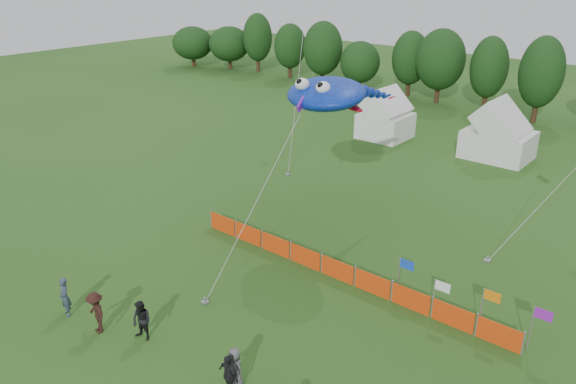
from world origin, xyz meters
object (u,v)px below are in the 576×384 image
Objects in this scene: tent_left at (386,118)px; spectator_c at (96,313)px; spectator_e at (235,368)px; stingray_kite at (330,93)px; spectator_a at (65,297)px; tent_right at (499,136)px; spectator_b at (142,321)px; spectator_d at (228,375)px; barrier_fence at (337,270)px.

spectator_c is (5.10, -31.86, -0.83)m from tent_left.
stingray_kite is at bearing 120.17° from spectator_e.
tent_left is at bearing 106.92° from spectator_a.
spectator_a is (-6.60, -32.98, -0.88)m from tent_right.
tent_right is at bearing 75.12° from spectator_b.
stingray_kite is at bearing 86.59° from spectator_a.
spectator_e is (6.74, 1.40, -0.12)m from spectator_c.
spectator_b is (4.00, 1.10, -0.02)m from spectator_a.
spectator_d is (9.01, 1.12, -0.06)m from spectator_a.
spectator_c is (2.13, 0.19, 0.03)m from spectator_a.
stingray_kite is at bearing 116.92° from spectator_d.
stingray_kite reaches higher than spectator_b.
spectator_d is (2.40, -31.87, -0.94)m from tent_right.
tent_left is 32.20m from spectator_a.
tent_right is 2.77× the size of spectator_a.
spectator_c is 6.88m from spectator_e.
barrier_fence is at bearing -87.96° from tent_right.
stingray_kite is at bearing -98.46° from tent_right.
barrier_fence is 12.54m from spectator_a.
spectator_d is at bearing -9.99° from spectator_b.
spectator_a is 2.14m from spectator_c.
barrier_fence is at bearing 58.98° from spectator_b.
tent_left is 24.32m from barrier_fence.
tent_left is 2.33× the size of spectator_d.
tent_right is at bearing 81.54° from stingray_kite.
spectator_b is at bearing -166.02° from spectator_e.
spectator_c is at bearing -164.21° from spectator_b.
tent_right reaches higher than spectator_c.
spectator_b is 4.90m from spectator_e.
barrier_fence is 10.50× the size of spectator_d.
spectator_c is at bearing -96.84° from stingray_kite.
tent_left is 0.22× the size of barrier_fence.
spectator_a is 1.12× the size of spectator_e.
spectator_b is 14.90m from stingray_kite.
spectator_a is 9.08m from spectator_d.
tent_left is 32.70m from spectator_e.
tent_left reaches higher than spectator_b.
tent_left is at bearing 112.39° from spectator_c.
tent_left is 31.74m from spectator_b.
spectator_b is 0.94× the size of spectator_c.
barrier_fence is 9.13m from spectator_d.
spectator_c reaches higher than barrier_fence.
stingray_kite is (-5.06, 12.59, 7.21)m from spectator_e.
tent_left is 9.62m from tent_right.
tent_right is 33.65m from spectator_a.
spectator_b is 0.11× the size of stingray_kite.
spectator_b is at bearing -110.81° from barrier_fence.
tent_right is 20.01m from stingray_kite.
tent_left is 33.19m from spectator_d.
barrier_fence is 10.09× the size of spectator_b.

